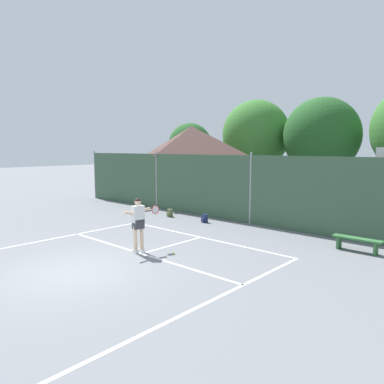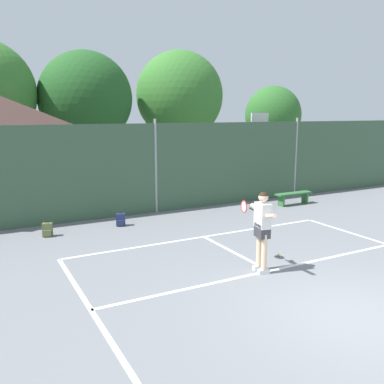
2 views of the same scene
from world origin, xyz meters
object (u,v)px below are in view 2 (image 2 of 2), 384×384
Objects in this scene: tennis_player at (262,224)px; backpack_olive at (47,230)px; tennis_ball at (279,255)px; courtside_bench at (293,196)px; basketball_hoop at (259,142)px; backpack_navy at (121,220)px.

tennis_player is 6.47m from backpack_olive.
tennis_player is 1.62m from tennis_ball.
courtside_bench is (4.39, 4.45, 0.33)m from tennis_ball.
tennis_player is at bearing -126.23° from basketball_hoop.
basketball_hoop reaches higher than courtside_bench.
tennis_ball is (1.04, 0.62, -1.08)m from tennis_player.
backpack_olive is at bearing 179.62° from courtside_bench.
backpack_olive reaches higher than tennis_ball.
tennis_player is 28.10× the size of tennis_ball.
courtside_bench is (5.43, 5.08, -0.75)m from tennis_player.
courtside_bench is (9.25, -0.06, 0.17)m from backpack_olive.
basketball_hoop is at bearing 18.48° from backpack_navy.
backpack_navy is at bearing 2.95° from backpack_olive.
tennis_player is at bearing -136.93° from courtside_bench.
backpack_olive is at bearing -165.08° from basketball_hoop.
tennis_ball is (-4.57, -7.02, -2.28)m from basketball_hoop.
basketball_hoop is 2.22× the size of courtside_bench.
tennis_ball is 6.63m from backpack_olive.
courtside_bench is at bearing 43.07° from tennis_player.
backpack_olive is at bearing 126.60° from tennis_player.
backpack_navy is 6.99m from courtside_bench.
basketball_hoop is 9.56m from tennis_player.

